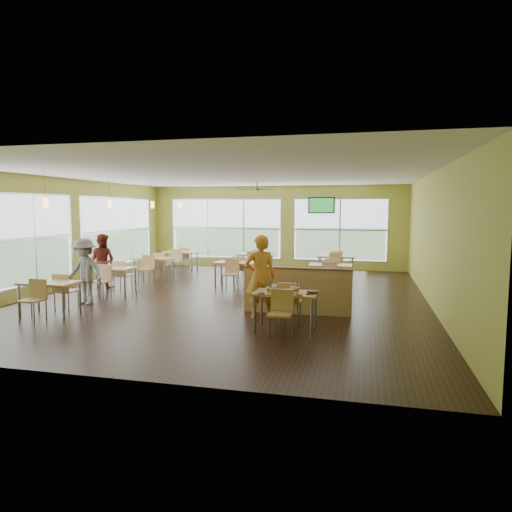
# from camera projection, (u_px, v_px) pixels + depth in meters

# --- Properties ---
(room) EXTENTS (12.00, 12.04, 3.20)m
(room) POSITION_uv_depth(u_px,v_px,m) (230.00, 237.00, 11.95)
(room) COLOR black
(room) RESTS_ON ground
(window_bays) EXTENTS (9.24, 10.24, 2.38)m
(window_bays) POSITION_uv_depth(u_px,v_px,m) (182.00, 234.00, 15.56)
(window_bays) COLOR white
(window_bays) RESTS_ON room
(main_table) EXTENTS (1.22, 1.52, 0.87)m
(main_table) POSITION_uv_depth(u_px,v_px,m) (286.00, 298.00, 8.69)
(main_table) COLOR #DEB977
(main_table) RESTS_ON floor
(half_wall_divider) EXTENTS (2.40, 0.14, 1.04)m
(half_wall_divider) POSITION_uv_depth(u_px,v_px,m) (297.00, 291.00, 10.10)
(half_wall_divider) COLOR #DEB977
(half_wall_divider) RESTS_ON floor
(dining_tables) EXTENTS (6.92, 8.72, 0.87)m
(dining_tables) POSITION_uv_depth(u_px,v_px,m) (214.00, 264.00, 13.95)
(dining_tables) COLOR #DEB977
(dining_tables) RESTS_ON floor
(pendant_lights) EXTENTS (0.11, 7.31, 0.86)m
(pendant_lights) POSITION_uv_depth(u_px,v_px,m) (132.00, 204.00, 13.26)
(pendant_lights) COLOR #2D2119
(pendant_lights) RESTS_ON ceiling
(ceiling_fan) EXTENTS (1.25, 1.25, 0.29)m
(ceiling_fan) POSITION_uv_depth(u_px,v_px,m) (257.00, 189.00, 14.71)
(ceiling_fan) COLOR #2D2119
(ceiling_fan) RESTS_ON ceiling
(tv_backwall) EXTENTS (1.00, 0.07, 0.60)m
(tv_backwall) POSITION_uv_depth(u_px,v_px,m) (321.00, 205.00, 17.14)
(tv_backwall) COLOR black
(tv_backwall) RESTS_ON wall_back
(man_plaid) EXTENTS (0.76, 0.64, 1.79)m
(man_plaid) POSITION_uv_depth(u_px,v_px,m) (260.00, 277.00, 9.69)
(man_plaid) COLOR orange
(man_plaid) RESTS_ON floor
(patron_maroon) EXTENTS (0.84, 0.69, 1.60)m
(patron_maroon) POSITION_uv_depth(u_px,v_px,m) (103.00, 261.00, 13.33)
(patron_maroon) COLOR #5E1D14
(patron_maroon) RESTS_ON floor
(patron_grey) EXTENTS (1.12, 0.75, 1.61)m
(patron_grey) POSITION_uv_depth(u_px,v_px,m) (85.00, 271.00, 11.10)
(patron_grey) COLOR slate
(patron_grey) RESTS_ON floor
(cup_blue) EXTENTS (0.09, 0.09, 0.32)m
(cup_blue) POSITION_uv_depth(u_px,v_px,m) (268.00, 290.00, 8.56)
(cup_blue) COLOR white
(cup_blue) RESTS_ON main_table
(cup_yellow) EXTENTS (0.11, 0.11, 0.38)m
(cup_yellow) POSITION_uv_depth(u_px,v_px,m) (274.00, 288.00, 8.67)
(cup_yellow) COLOR white
(cup_yellow) RESTS_ON main_table
(cup_red_near) EXTENTS (0.10, 0.10, 0.37)m
(cup_red_near) POSITION_uv_depth(u_px,v_px,m) (293.00, 290.00, 8.49)
(cup_red_near) COLOR white
(cup_red_near) RESTS_ON main_table
(cup_red_far) EXTENTS (0.08, 0.08, 0.30)m
(cup_red_far) POSITION_uv_depth(u_px,v_px,m) (297.00, 290.00, 8.55)
(cup_red_far) COLOR white
(cup_red_far) RESTS_ON main_table
(food_basket) EXTENTS (0.23, 0.23, 0.05)m
(food_basket) POSITION_uv_depth(u_px,v_px,m) (313.00, 292.00, 8.55)
(food_basket) COLOR black
(food_basket) RESTS_ON main_table
(ketchup_cup) EXTENTS (0.06, 0.06, 0.03)m
(ketchup_cup) POSITION_uv_depth(u_px,v_px,m) (308.00, 294.00, 8.42)
(ketchup_cup) COLOR #9C0015
(ketchup_cup) RESTS_ON main_table
(wrapper_left) EXTENTS (0.16, 0.14, 0.04)m
(wrapper_left) POSITION_uv_depth(u_px,v_px,m) (261.00, 293.00, 8.48)
(wrapper_left) COLOR #987E49
(wrapper_left) RESTS_ON main_table
(wrapper_mid) EXTENTS (0.24, 0.22, 0.06)m
(wrapper_mid) POSITION_uv_depth(u_px,v_px,m) (293.00, 290.00, 8.79)
(wrapper_mid) COLOR #987E49
(wrapper_mid) RESTS_ON main_table
(wrapper_right) EXTENTS (0.17, 0.16, 0.04)m
(wrapper_right) POSITION_uv_depth(u_px,v_px,m) (299.00, 295.00, 8.31)
(wrapper_right) COLOR #987E49
(wrapper_right) RESTS_ON main_table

